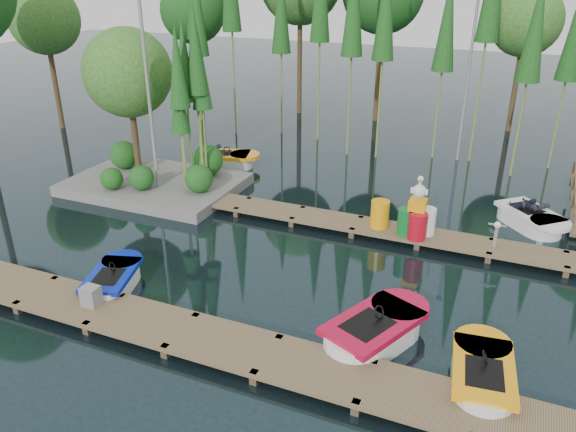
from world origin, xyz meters
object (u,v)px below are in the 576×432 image
at_px(island, 145,103).
at_px(boat_blue, 113,281).
at_px(boat_red, 375,332).
at_px(boat_yellow_far, 225,160).
at_px(utility_cabinet, 91,296).
at_px(yellow_barrel, 380,214).
at_px(drum_cluster, 417,218).

distance_m(island, boat_blue, 8.01).
height_order(boat_red, boat_yellow_far, boat_yellow_far).
bearing_deg(utility_cabinet, boat_yellow_far, 102.28).
bearing_deg(utility_cabinet, yellow_barrel, 53.17).
height_order(boat_red, yellow_barrel, yellow_barrel).
bearing_deg(boat_yellow_far, boat_red, -41.96).
xyz_separation_m(island, utility_cabinet, (3.80, -7.79, -2.63)).
bearing_deg(island, drum_cluster, -5.27).
distance_m(island, yellow_barrel, 9.40).
distance_m(island, utility_cabinet, 9.06).
height_order(boat_yellow_far, drum_cluster, drum_cluster).
bearing_deg(boat_yellow_far, utility_cabinet, -73.85).
height_order(boat_yellow_far, yellow_barrel, boat_yellow_far).
bearing_deg(boat_blue, boat_red, -13.46).
distance_m(island, boat_red, 12.38).
xyz_separation_m(utility_cabinet, yellow_barrel, (5.24, 7.00, 0.18)).
height_order(boat_blue, utility_cabinet, utility_cabinet).
distance_m(boat_blue, drum_cluster, 8.85).
bearing_deg(island, utility_cabinet, -64.02).
bearing_deg(utility_cabinet, boat_red, 14.11).
distance_m(island, drum_cluster, 10.51).
xyz_separation_m(island, drum_cluster, (10.21, -0.94, -2.33)).
bearing_deg(yellow_barrel, utility_cabinet, -126.83).
bearing_deg(yellow_barrel, boat_blue, -133.94).
relative_size(island, yellow_barrel, 7.82).
bearing_deg(boat_red, boat_blue, -152.41).
xyz_separation_m(boat_red, boat_yellow_far, (-8.90, 9.17, 0.00)).
bearing_deg(boat_red, island, 173.08).
relative_size(boat_red, drum_cluster, 1.72).
xyz_separation_m(boat_yellow_far, utility_cabinet, (2.35, -10.81, 0.26)).
distance_m(boat_red, drum_cluster, 5.24).
bearing_deg(yellow_barrel, boat_yellow_far, 153.34).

